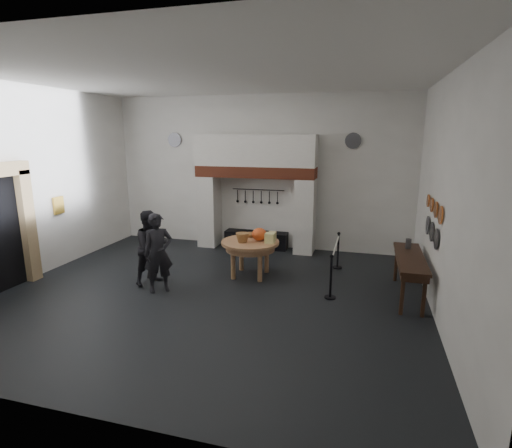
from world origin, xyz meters
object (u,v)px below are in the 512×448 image
(visitor_far, at_px, (151,247))
(barrier_post_far, at_px, (338,251))
(visitor_near, at_px, (158,253))
(barrier_post_near, at_px, (331,278))
(work_table, at_px, (250,242))
(side_table, at_px, (410,258))
(iron_range, at_px, (256,240))

(visitor_far, bearing_deg, barrier_post_far, -37.48)
(visitor_near, distance_m, barrier_post_near, 3.73)
(work_table, xyz_separation_m, side_table, (3.59, -0.36, 0.03))
(barrier_post_near, bearing_deg, visitor_near, -170.74)
(visitor_far, bearing_deg, side_table, -58.74)
(visitor_near, bearing_deg, work_table, 1.50)
(work_table, bearing_deg, visitor_near, -138.45)
(work_table, relative_size, visitor_far, 0.81)
(work_table, height_order, visitor_near, visitor_near)
(visitor_near, distance_m, visitor_far, 0.57)
(visitor_far, xyz_separation_m, barrier_post_far, (4.06, 2.20, -0.41))
(visitor_far, bearing_deg, barrier_post_near, -63.11)
(barrier_post_near, height_order, barrier_post_far, same)
(side_table, bearing_deg, visitor_near, -168.07)
(work_table, relative_size, visitor_near, 0.80)
(barrier_post_far, bearing_deg, visitor_near, -144.65)
(iron_range, relative_size, visitor_near, 1.09)
(work_table, xyz_separation_m, barrier_post_far, (2.01, 1.13, -0.39))
(work_table, height_order, side_table, side_table)
(iron_range, xyz_separation_m, side_table, (4.10, -2.74, 0.62))
(visitor_far, relative_size, barrier_post_near, 1.90)
(side_table, height_order, barrier_post_far, same)
(iron_range, xyz_separation_m, visitor_near, (-1.14, -3.85, 0.62))
(visitor_near, bearing_deg, side_table, -28.12)
(iron_range, height_order, work_table, work_table)
(iron_range, bearing_deg, visitor_near, -106.46)
(visitor_far, bearing_deg, iron_range, 0.09)
(barrier_post_far, bearing_deg, work_table, -150.57)
(barrier_post_near, distance_m, barrier_post_far, 2.00)
(side_table, bearing_deg, barrier_post_near, -162.08)
(work_table, bearing_deg, iron_range, 102.14)
(visitor_near, height_order, side_table, visitor_near)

